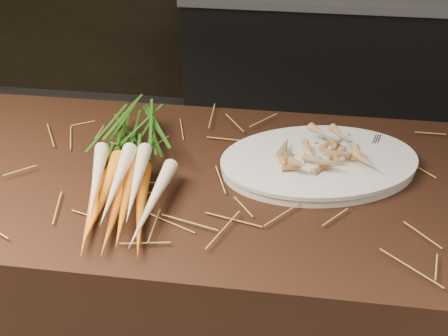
{
  "coord_description": "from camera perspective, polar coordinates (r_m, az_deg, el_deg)",
  "views": [
    {
      "loc": [
        -0.01,
        -0.77,
        1.63
      ],
      "look_at": [
        -0.15,
        0.25,
        0.96
      ],
      "focal_mm": 45.0,
      "sensor_mm": 36.0,
      "label": 1
    }
  ],
  "objects": [
    {
      "name": "serving_fork",
      "position": [
        1.38,
        16.48,
        0.88
      ],
      "size": [
        0.06,
        0.17,
        0.0
      ],
      "primitive_type": "cube",
      "rotation": [
        0.0,
        0.0,
        -0.27
      ],
      "color": "silver",
      "rests_on": "serving_platter"
    },
    {
      "name": "main_counter",
      "position": [
        1.59,
        5.88,
        -14.96
      ],
      "size": [
        2.4,
        0.7,
        0.9
      ],
      "primitive_type": "cube",
      "color": "black",
      "rests_on": "ground"
    },
    {
      "name": "root_veg_bunch",
      "position": [
        1.3,
        -9.67,
        1.18
      ],
      "size": [
        0.25,
        0.58,
        0.11
      ],
      "rotation": [
        0.0,
        0.0,
        0.12
      ],
      "color": "#C05907",
      "rests_on": "main_counter"
    },
    {
      "name": "back_counter",
      "position": [
        3.2,
        13.16,
        10.09
      ],
      "size": [
        1.82,
        0.62,
        0.84
      ],
      "color": "black",
      "rests_on": "ground"
    },
    {
      "name": "straw_bedding",
      "position": [
        1.29,
        7.03,
        -1.19
      ],
      "size": [
        1.4,
        0.6,
        0.02
      ],
      "primitive_type": null,
      "color": "olive",
      "rests_on": "main_counter"
    },
    {
      "name": "serving_platter",
      "position": [
        1.35,
        9.61,
        0.37
      ],
      "size": [
        0.53,
        0.42,
        0.02
      ],
      "primitive_type": null,
      "rotation": [
        0.0,
        0.0,
        0.27
      ],
      "color": "white",
      "rests_on": "main_counter"
    },
    {
      "name": "roasted_veg_heap",
      "position": [
        1.33,
        9.76,
        1.75
      ],
      "size": [
        0.26,
        0.22,
        0.05
      ],
      "primitive_type": null,
      "rotation": [
        0.0,
        0.0,
        0.27
      ],
      "color": "#A7773D",
      "rests_on": "serving_platter"
    }
  ]
}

